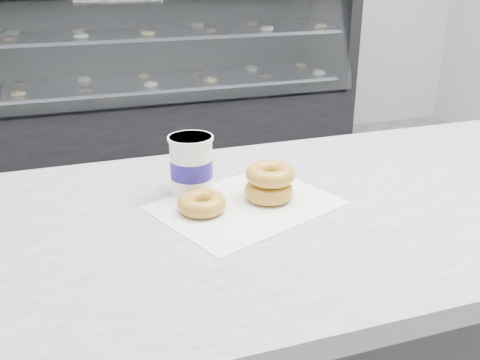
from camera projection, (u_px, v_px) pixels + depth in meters
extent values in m
plane|color=gray|center=(303.00, 343.00, 2.04)|extent=(5.00, 5.00, 0.00)
cube|color=#333335|center=(411.00, 356.00, 1.35)|extent=(3.00, 0.70, 0.86)
cube|color=silver|center=(437.00, 193.00, 1.17)|extent=(3.06, 0.76, 0.04)
cube|color=black|center=(178.00, 128.00, 3.78)|extent=(2.40, 0.70, 0.50)
cube|color=black|center=(164.00, 31.00, 3.82)|extent=(2.40, 0.06, 0.75)
cube|color=black|center=(331.00, 30.00, 3.88)|extent=(0.08, 0.70, 0.75)
cube|color=white|center=(185.00, 44.00, 3.26)|extent=(2.28, 0.16, 0.70)
cube|color=silver|center=(176.00, 81.00, 3.65)|extent=(2.20, 0.55, 0.02)
cube|color=silver|center=(174.00, 33.00, 3.53)|extent=(2.20, 0.55, 0.02)
cube|color=silver|center=(246.00, 205.00, 1.07)|extent=(0.41, 0.37, 0.00)
torus|color=#B58131|center=(202.00, 203.00, 1.03)|extent=(0.12, 0.12, 0.03)
torus|color=#B58131|center=(269.00, 191.00, 1.08)|extent=(0.10, 0.10, 0.04)
torus|color=#B58131|center=(270.00, 174.00, 1.07)|extent=(0.10, 0.10, 0.04)
cylinder|color=white|center=(191.00, 165.00, 1.10)|extent=(0.10, 0.10, 0.12)
cylinder|color=white|center=(190.00, 138.00, 1.07)|extent=(0.09, 0.09, 0.01)
cylinder|color=navy|center=(192.00, 168.00, 1.10)|extent=(0.10, 0.10, 0.04)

